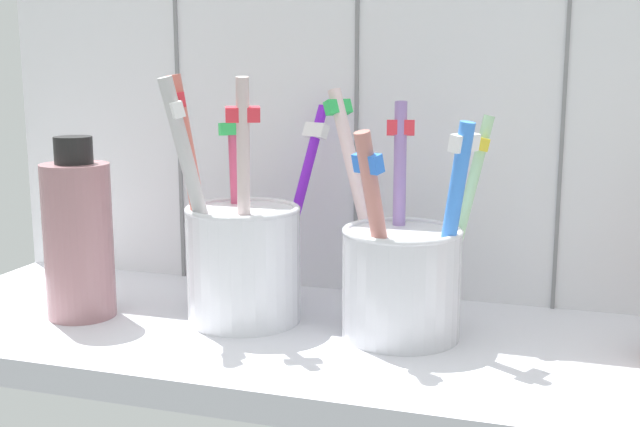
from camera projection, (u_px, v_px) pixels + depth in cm
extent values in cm
cube|color=silver|center=(315.00, 345.00, 56.15)|extent=(64.00, 22.00, 2.00)
cube|color=white|center=(361.00, 43.00, 63.42)|extent=(64.00, 2.00, 45.00)
cube|color=gray|center=(176.00, 44.00, 67.13)|extent=(0.30, 0.20, 45.00)
cube|color=gray|center=(357.00, 43.00, 62.39)|extent=(0.30, 0.20, 45.00)
cube|color=gray|center=(568.00, 41.00, 57.65)|extent=(0.30, 0.20, 45.00)
cylinder|color=white|center=(244.00, 265.00, 58.00)|extent=(8.39, 8.39, 8.40)
torus|color=silver|center=(243.00, 209.00, 57.22)|extent=(8.47, 8.47, 0.50)
cylinder|color=#BAB9B9|center=(198.00, 203.00, 55.40)|extent=(4.38, 4.44, 17.77)
cube|color=white|center=(174.00, 109.00, 53.49)|extent=(2.18, 2.16, 1.22)
cylinder|color=#D16C5E|center=(196.00, 200.00, 56.18)|extent=(3.74, 2.82, 17.83)
cube|color=#E5333F|center=(178.00, 100.00, 54.63)|extent=(1.80, 2.08, 1.15)
cylinder|color=#CA486F|center=(236.00, 210.00, 59.76)|extent=(1.93, 2.19, 14.96)
cube|color=green|center=(233.00, 129.00, 59.15)|extent=(2.15, 1.95, 1.01)
cylinder|color=beige|center=(244.00, 204.00, 54.97)|extent=(2.19, 3.28, 17.68)
cube|color=#E5333F|center=(243.00, 114.00, 53.06)|extent=(2.49, 1.81, 1.10)
cylinder|color=#791ED5|center=(298.00, 204.00, 61.79)|extent=(3.48, 6.57, 15.41)
cube|color=white|center=(316.00, 131.00, 62.33)|extent=(2.28, 1.85, 1.36)
cylinder|color=silver|center=(401.00, 284.00, 54.57)|extent=(8.24, 8.24, 7.51)
torus|color=silver|center=(402.00, 231.00, 53.87)|extent=(8.33, 8.33, 0.50)
cylinder|color=#3A81EB|center=(450.00, 233.00, 52.01)|extent=(3.41, 2.37, 14.94)
cube|color=white|center=(464.00, 143.00, 50.29)|extent=(1.92, 2.64, 1.21)
cylinder|color=#B67066|center=(379.00, 238.00, 51.95)|extent=(3.22, 4.51, 14.44)
cube|color=blue|center=(368.00, 163.00, 50.24)|extent=(2.31, 1.94, 1.35)
cylinder|color=#9271B4|center=(399.00, 214.00, 56.01)|extent=(1.78, 4.39, 15.94)
cube|color=#E5333F|center=(401.00, 128.00, 56.11)|extent=(2.11, 1.23, 1.17)
cylinder|color=silver|center=(362.00, 205.00, 57.47)|extent=(6.72, 5.19, 16.87)
cube|color=green|center=(339.00, 107.00, 58.28)|extent=(2.07, 2.32, 1.22)
cylinder|color=#A9DCA8|center=(462.00, 223.00, 54.83)|extent=(4.06, 1.95, 15.10)
cube|color=yellow|center=(482.00, 144.00, 53.81)|extent=(1.36, 2.02, 0.99)
cylinder|color=#A17076|center=(79.00, 241.00, 58.65)|extent=(5.07, 5.07, 11.61)
cylinder|color=black|center=(73.00, 150.00, 57.39)|extent=(2.79, 2.79, 2.00)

